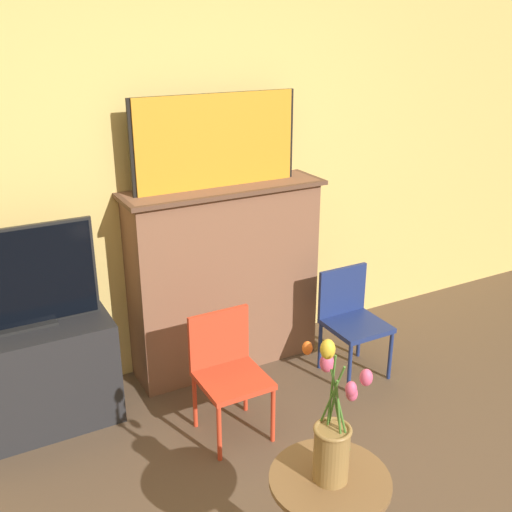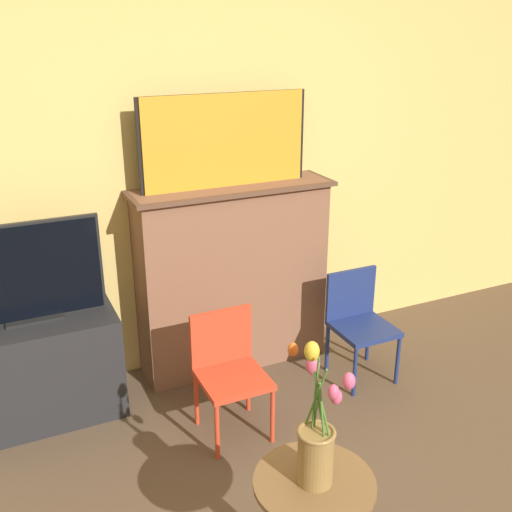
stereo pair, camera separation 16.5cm
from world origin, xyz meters
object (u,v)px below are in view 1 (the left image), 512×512
at_px(chair_red, 228,367).
at_px(vase_tulips, 332,438).
at_px(painting, 216,141).
at_px(tv_monitor, 20,280).
at_px(chair_blue, 351,315).

height_order(chair_red, vase_tulips, vase_tulips).
height_order(painting, chair_red, painting).
bearing_deg(painting, vase_tulips, -101.94).
bearing_deg(vase_tulips, tv_monitor, 116.18).
height_order(chair_blue, vase_tulips, vase_tulips).
relative_size(painting, vase_tulips, 1.86).
bearing_deg(chair_blue, painting, 145.46).
height_order(painting, chair_blue, painting).
bearing_deg(chair_red, tv_monitor, 148.36).
xyz_separation_m(painting, vase_tulips, (-0.35, -1.67, -0.73)).
xyz_separation_m(chair_red, chair_blue, (0.92, 0.17, 0.00)).
bearing_deg(tv_monitor, chair_blue, -11.62).
height_order(chair_red, chair_blue, same).
bearing_deg(vase_tulips, painting, 78.06).
bearing_deg(chair_blue, chair_red, -169.48).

